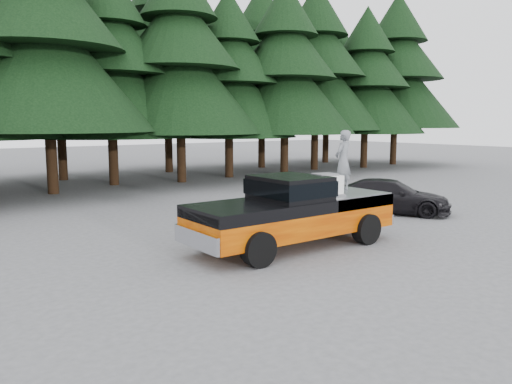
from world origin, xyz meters
TOP-DOWN VIEW (x-y plane):
  - ground at (0.00, 0.00)m, footprint 120.00×120.00m
  - pickup_truck at (1.43, 0.27)m, footprint 6.00×2.04m
  - truck_cab at (1.33, 0.27)m, footprint 1.66×1.90m
  - air_compressor at (2.39, 0.04)m, footprint 0.87×0.76m
  - man_on_bed at (3.57, 0.51)m, footprint 0.73×0.59m
  - parked_car at (7.64, 1.97)m, footprint 3.74×4.51m
  - treeline at (0.42, 17.20)m, footprint 60.15×16.05m

SIDE VIEW (x-z plane):
  - ground at x=0.00m, z-range 0.00..0.00m
  - parked_car at x=7.64m, z-range 0.00..1.23m
  - pickup_truck at x=1.43m, z-range 0.00..1.33m
  - air_compressor at x=2.39m, z-range 1.33..1.87m
  - truck_cab at x=1.33m, z-range 1.33..1.92m
  - man_on_bed at x=3.57m, z-range 1.33..3.09m
  - treeline at x=0.42m, z-range -1.03..16.47m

